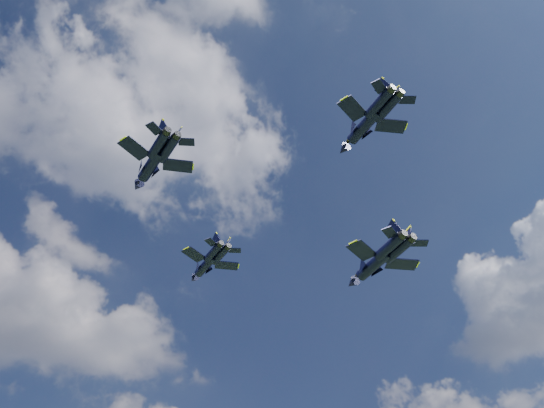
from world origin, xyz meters
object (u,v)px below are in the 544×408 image
(jet_lead, at_px, (205,266))
(jet_right, at_px, (372,266))
(jet_left, at_px, (150,167))
(jet_slot, at_px, (362,128))

(jet_lead, bearing_deg, jet_right, -36.58)
(jet_left, bearing_deg, jet_lead, 46.01)
(jet_lead, xyz_separation_m, jet_right, (26.13, -12.03, -1.90))
(jet_right, relative_size, jet_slot, 1.33)
(jet_slot, bearing_deg, jet_right, 51.88)
(jet_left, distance_m, jet_slot, 30.39)
(jet_lead, relative_size, jet_left, 0.95)
(jet_lead, relative_size, jet_right, 0.77)
(jet_right, xyz_separation_m, jet_slot, (-14.52, -26.85, 1.03))
(jet_right, distance_m, jet_slot, 30.54)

